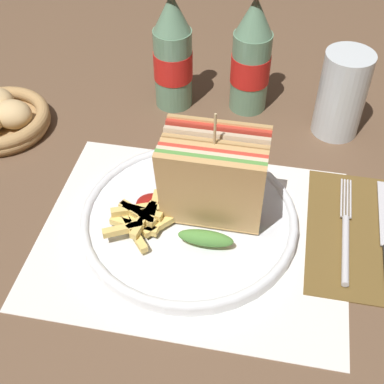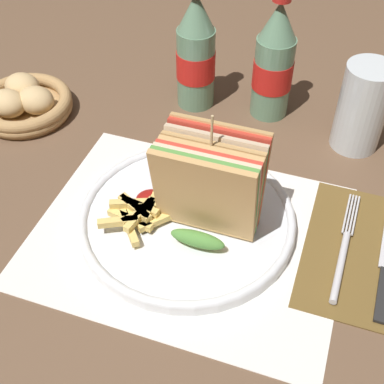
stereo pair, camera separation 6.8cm
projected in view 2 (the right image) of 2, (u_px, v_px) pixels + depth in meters
ground_plane at (170, 214)px, 0.71m from camera, size 4.00×4.00×0.00m
placemat at (189, 235)px, 0.68m from camera, size 0.39×0.31×0.00m
plate_main at (187, 219)px, 0.69m from camera, size 0.28×0.28×0.02m
club_sandwich at (210, 185)px, 0.64m from camera, size 0.12×0.10×0.16m
fries_pile at (140, 213)px, 0.67m from camera, size 0.09×0.09×0.02m
ketchup_blob at (153, 201)px, 0.69m from camera, size 0.05×0.04×0.02m
napkin at (365, 253)px, 0.66m from camera, size 0.15×0.22×0.00m
fork at (343, 255)px, 0.65m from camera, size 0.02×0.18×0.01m
coke_bottle_near at (196, 54)px, 0.83m from camera, size 0.06×0.06×0.21m
coke_bottle_far at (274, 63)px, 0.81m from camera, size 0.06×0.06×0.21m
glass_near at (362, 107)px, 0.77m from camera, size 0.07×0.07×0.13m
bread_basket at (24, 103)px, 0.85m from camera, size 0.15×0.15×0.06m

